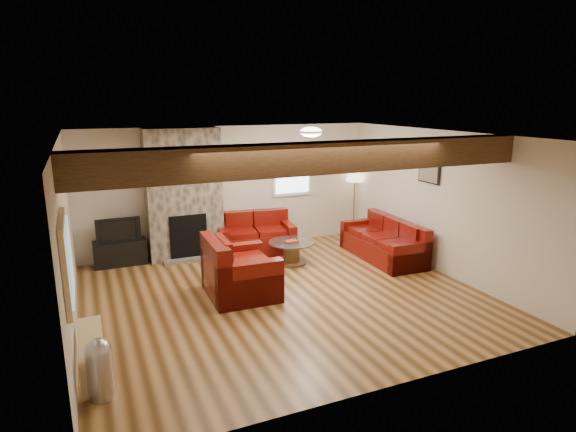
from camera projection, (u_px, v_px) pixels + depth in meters
name	position (u px, v px, depth m)	size (l,w,h in m)	color
room	(283.00, 218.00, 7.30)	(8.00, 8.00, 8.00)	#533416
oak_beam	(322.00, 158.00, 5.93)	(6.00, 0.36, 0.38)	#321C0F
chimney_breast	(184.00, 196.00, 9.14)	(1.40, 0.67, 2.50)	#3C372E
back_window	(292.00, 170.00, 10.17)	(0.90, 0.08, 1.10)	silver
hatch_window	(67.00, 261.00, 4.77)	(0.08, 1.00, 0.90)	tan
ceiling_dome	(311.00, 134.00, 8.17)	(0.40, 0.40, 0.18)	#EFE3CB
artwork_back	(238.00, 166.00, 9.67)	(0.42, 0.06, 0.52)	black
artwork_right	(429.00, 172.00, 8.59)	(0.06, 0.55, 0.42)	black
sofa_three	(383.00, 239.00, 9.29)	(1.96, 0.82, 0.76)	#410704
loveseat	(255.00, 233.00, 9.62)	(1.50, 0.86, 0.80)	#410704
armchair_red	(241.00, 266.00, 7.52)	(1.16, 1.02, 0.94)	#410704
coffee_table	(291.00, 253.00, 9.02)	(0.85, 0.85, 0.45)	#452816
tv_cabinet	(120.00, 253.00, 8.94)	(0.93, 0.37, 0.47)	black
television	(118.00, 229.00, 8.83)	(0.78, 0.10, 0.45)	black
floor_lamp	(355.00, 179.00, 10.64)	(0.39, 0.39, 1.51)	#B19049
pine_bench	(92.00, 355.00, 5.40)	(0.27, 1.14, 0.43)	tan
pedal_bin	(100.00, 369.00, 4.92)	(0.26, 0.26, 0.66)	#B2B3B8
coal_bucket	(226.00, 254.00, 9.04)	(0.38, 0.38, 0.36)	gray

